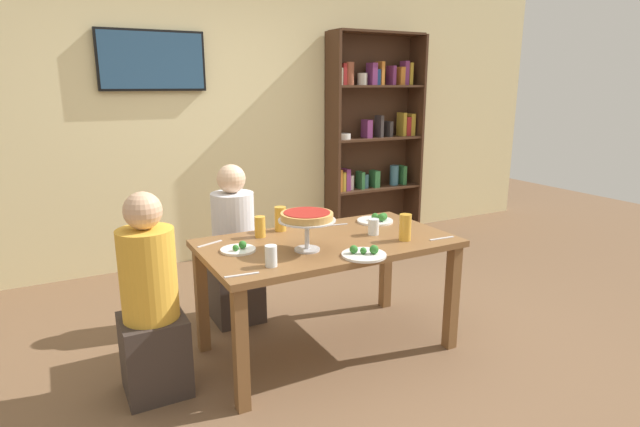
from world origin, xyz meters
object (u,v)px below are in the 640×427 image
object	(u,v)px
television	(152,61)
beer_glass_amber_short	(260,227)
salad_plate_spare	(364,254)
beer_glass_amber_tall	(280,219)
cutlery_fork_near	(442,238)
water_glass_clear_near	(373,227)
cutlery_fork_far	(335,225)
bookshelf	(373,135)
salad_plate_far_diner	(377,219)
diner_far_left	(234,255)
cutlery_knife_far	(242,275)
deep_dish_pizza_stand	(307,219)
dining_table	(328,255)
salad_plate_near_diner	(239,249)
diner_head_west	(151,310)
cutlery_knife_near	(210,244)
water_glass_clear_far	(271,256)
beer_glass_amber_spare	(405,227)

from	to	relation	value
television	beer_glass_amber_short	xyz separation A→B (m)	(0.23, -1.84, -1.08)
salad_plate_spare	beer_glass_amber_short	world-z (taller)	beer_glass_amber_short
beer_glass_amber_tall	cutlery_fork_near	distance (m)	1.05
water_glass_clear_near	cutlery_fork_far	bearing A→B (deg)	108.86
bookshelf	salad_plate_far_diner	size ratio (longest dim) A/B	8.74
diner_far_left	cutlery_knife_far	world-z (taller)	diner_far_left
television	water_glass_clear_near	size ratio (longest dim) A/B	8.86
beer_glass_amber_short	diner_far_left	bearing A→B (deg)	94.54
deep_dish_pizza_stand	cutlery_knife_far	size ratio (longest dim) A/B	1.86
dining_table	cutlery_fork_near	world-z (taller)	cutlery_fork_near
salad_plate_near_diner	cutlery_fork_far	xyz separation A→B (m)	(0.78, 0.22, -0.01)
diner_head_west	salad_plate_spare	xyz separation A→B (m)	(1.12, -0.39, 0.26)
television	diner_head_west	distance (m)	2.55
cutlery_fork_far	deep_dish_pizza_stand	bearing A→B (deg)	54.19
dining_table	cutlery_knife_near	distance (m)	0.73
salad_plate_near_diner	cutlery_knife_near	distance (m)	0.24
dining_table	diner_head_west	bearing A→B (deg)	178.48
dining_table	salad_plate_far_diner	distance (m)	0.57
beer_glass_amber_tall	cutlery_knife_far	xyz separation A→B (m)	(-0.51, -0.66, -0.08)
cutlery_fork_near	water_glass_clear_far	bearing A→B (deg)	-179.08
beer_glass_amber_spare	cutlery_fork_near	world-z (taller)	beer_glass_amber_spare
cutlery_fork_near	dining_table	bearing A→B (deg)	157.52
beer_glass_amber_spare	cutlery_knife_near	xyz separation A→B (m)	(-1.10, 0.49, -0.08)
bookshelf	diner_far_left	xyz separation A→B (m)	(-2.07, -1.32, -0.65)
diner_head_west	salad_plate_spare	distance (m)	1.21
bookshelf	cutlery_knife_near	world-z (taller)	bookshelf
salad_plate_far_diner	salad_plate_spare	distance (m)	0.75
diner_far_left	cutlery_knife_near	size ratio (longest dim) A/B	6.39
bookshelf	cutlery_fork_near	distance (m)	2.58
salad_plate_spare	water_glass_clear_near	xyz separation A→B (m)	(0.29, 0.33, 0.04)
water_glass_clear_near	water_glass_clear_far	distance (m)	0.85
dining_table	beer_glass_amber_spare	size ratio (longest dim) A/B	9.36
dining_table	deep_dish_pizza_stand	size ratio (longest dim) A/B	4.64
salad_plate_far_diner	bookshelf	bearing A→B (deg)	56.95
beer_glass_amber_tall	diner_far_left	bearing A→B (deg)	119.82
television	deep_dish_pizza_stand	xyz separation A→B (m)	(0.37, -2.23, -0.95)
beer_glass_amber_spare	cutlery_knife_far	world-z (taller)	beer_glass_amber_spare
television	dining_table	bearing A→B (deg)	-74.69
dining_table	water_glass_clear_near	world-z (taller)	water_glass_clear_near
beer_glass_amber_spare	water_glass_clear_near	size ratio (longest dim) A/B	1.61
beer_glass_amber_tall	cutlery_knife_near	size ratio (longest dim) A/B	0.90
salad_plate_far_diner	beer_glass_amber_spare	size ratio (longest dim) A/B	1.53
beer_glass_amber_short	deep_dish_pizza_stand	bearing A→B (deg)	-70.01
water_glass_clear_far	cutlery_knife_near	world-z (taller)	water_glass_clear_far
cutlery_knife_near	water_glass_clear_near	bearing A→B (deg)	141.78
diner_far_left	cutlery_fork_near	world-z (taller)	diner_far_left
bookshelf	cutlery_fork_near	size ratio (longest dim) A/B	12.29
deep_dish_pizza_stand	beer_glass_amber_short	distance (m)	0.43
diner_head_west	cutlery_knife_near	world-z (taller)	diner_head_west
bookshelf	cutlery_fork_near	world-z (taller)	bookshelf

